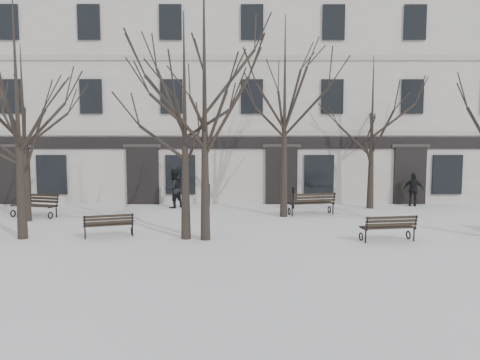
{
  "coord_description": "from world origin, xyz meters",
  "views": [
    {
      "loc": [
        1.34,
        -15.58,
        3.49
      ],
      "look_at": [
        1.39,
        3.0,
        1.7
      ],
      "focal_mm": 35.0,
      "sensor_mm": 36.0,
      "label": 1
    }
  ],
  "objects_px": {
    "tree_2": "(204,68)",
    "bench_4": "(312,203)",
    "tree_0": "(16,84)",
    "tree_1": "(185,99)",
    "bench_3": "(35,205)",
    "bench_2": "(389,227)",
    "bench_1": "(109,224)"
  },
  "relations": [
    {
      "from": "tree_0",
      "to": "tree_2",
      "type": "height_order",
      "value": "tree_2"
    },
    {
      "from": "tree_1",
      "to": "bench_1",
      "type": "distance_m",
      "value": 5.0
    },
    {
      "from": "bench_1",
      "to": "bench_2",
      "type": "relative_size",
      "value": 0.93
    },
    {
      "from": "tree_1",
      "to": "bench_4",
      "type": "distance_m",
      "value": 8.0
    },
    {
      "from": "tree_0",
      "to": "bench_4",
      "type": "distance_m",
      "value": 12.4
    },
    {
      "from": "tree_1",
      "to": "tree_2",
      "type": "height_order",
      "value": "tree_2"
    },
    {
      "from": "bench_2",
      "to": "tree_1",
      "type": "bearing_deg",
      "value": -12.8
    },
    {
      "from": "tree_0",
      "to": "bench_4",
      "type": "xyz_separation_m",
      "value": [
        10.51,
        4.68,
        -4.62
      ]
    },
    {
      "from": "tree_1",
      "to": "bench_4",
      "type": "relative_size",
      "value": 3.59
    },
    {
      "from": "tree_2",
      "to": "tree_1",
      "type": "bearing_deg",
      "value": 167.18
    },
    {
      "from": "tree_1",
      "to": "bench_2",
      "type": "relative_size",
      "value": 4.04
    },
    {
      "from": "bench_4",
      "to": "bench_3",
      "type": "bearing_deg",
      "value": -10.04
    },
    {
      "from": "bench_2",
      "to": "tree_2",
      "type": "bearing_deg",
      "value": -11.78
    },
    {
      "from": "bench_1",
      "to": "bench_3",
      "type": "bearing_deg",
      "value": -60.91
    },
    {
      "from": "tree_1",
      "to": "bench_4",
      "type": "bearing_deg",
      "value": 43.31
    },
    {
      "from": "bench_1",
      "to": "tree_1",
      "type": "bearing_deg",
      "value": 157.65
    },
    {
      "from": "tree_2",
      "to": "bench_4",
      "type": "bearing_deg",
      "value": 48.35
    },
    {
      "from": "tree_1",
      "to": "bench_2",
      "type": "distance_m",
      "value": 7.92
    },
    {
      "from": "bench_4",
      "to": "tree_1",
      "type": "bearing_deg",
      "value": 31.04
    },
    {
      "from": "tree_0",
      "to": "tree_1",
      "type": "distance_m",
      "value": 5.55
    },
    {
      "from": "tree_0",
      "to": "bench_3",
      "type": "height_order",
      "value": "tree_0"
    },
    {
      "from": "bench_1",
      "to": "tree_2",
      "type": "bearing_deg",
      "value": 156.03
    },
    {
      "from": "bench_1",
      "to": "bench_3",
      "type": "height_order",
      "value": "bench_3"
    },
    {
      "from": "tree_1",
      "to": "bench_4",
      "type": "xyz_separation_m",
      "value": [
        4.99,
        4.7,
        -4.13
      ]
    },
    {
      "from": "tree_1",
      "to": "tree_2",
      "type": "xyz_separation_m",
      "value": [
        0.67,
        -0.15,
        0.98
      ]
    },
    {
      "from": "tree_0",
      "to": "tree_1",
      "type": "relative_size",
      "value": 1.1
    },
    {
      "from": "bench_3",
      "to": "bench_4",
      "type": "height_order",
      "value": "bench_4"
    },
    {
      "from": "bench_2",
      "to": "bench_4",
      "type": "relative_size",
      "value": 0.89
    },
    {
      "from": "bench_1",
      "to": "bench_4",
      "type": "height_order",
      "value": "bench_4"
    },
    {
      "from": "bench_1",
      "to": "bench_4",
      "type": "xyz_separation_m",
      "value": [
        7.66,
        4.48,
        0.09
      ]
    },
    {
      "from": "tree_0",
      "to": "bench_2",
      "type": "relative_size",
      "value": 4.45
    },
    {
      "from": "tree_2",
      "to": "bench_4",
      "type": "distance_m",
      "value": 8.27
    }
  ]
}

